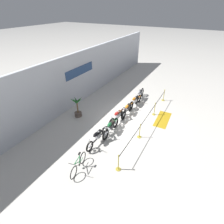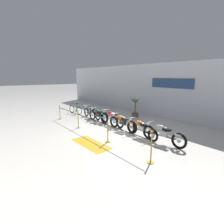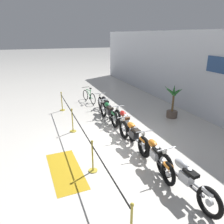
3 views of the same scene
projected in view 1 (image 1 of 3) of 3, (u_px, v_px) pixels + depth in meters
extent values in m
plane|color=silver|center=(130.00, 120.00, 13.07)|extent=(120.00, 120.00, 0.00)
cube|color=silver|center=(73.00, 81.00, 14.07)|extent=(28.00, 0.25, 4.20)
cube|color=navy|center=(80.00, 71.00, 14.27)|extent=(3.42, 0.04, 0.70)
torus|color=black|center=(90.00, 146.00, 10.14)|extent=(0.67, 0.10, 0.67)
torus|color=black|center=(105.00, 131.00, 11.38)|extent=(0.67, 0.10, 0.67)
cylinder|color=silver|center=(90.00, 146.00, 10.14)|extent=(0.16, 0.08, 0.16)
cylinder|color=silver|center=(105.00, 131.00, 11.38)|extent=(0.16, 0.08, 0.16)
cylinder|color=silver|center=(88.00, 144.00, 9.93)|extent=(0.30, 0.06, 0.59)
cube|color=silver|center=(98.00, 136.00, 10.71)|extent=(0.36, 0.22, 0.26)
cylinder|color=silver|center=(98.00, 134.00, 10.58)|extent=(0.18, 0.11, 0.24)
cylinder|color=silver|center=(98.00, 133.00, 10.64)|extent=(0.18, 0.11, 0.24)
cylinder|color=silver|center=(99.00, 134.00, 11.07)|extent=(0.70, 0.08, 0.07)
cube|color=black|center=(98.00, 138.00, 10.75)|extent=(1.35, 0.08, 0.06)
ellipsoid|color=black|center=(96.00, 135.00, 10.41)|extent=(0.46, 0.23, 0.22)
cube|color=black|center=(99.00, 132.00, 10.69)|extent=(0.40, 0.21, 0.09)
cube|color=black|center=(104.00, 128.00, 11.22)|extent=(0.32, 0.16, 0.08)
cylinder|color=silver|center=(89.00, 139.00, 9.87)|extent=(0.04, 0.62, 0.04)
sphere|color=silver|center=(89.00, 142.00, 9.88)|extent=(0.14, 0.14, 0.14)
torus|color=black|center=(106.00, 134.00, 11.01)|extent=(0.75, 0.13, 0.75)
torus|color=black|center=(115.00, 123.00, 12.09)|extent=(0.75, 0.13, 0.75)
cylinder|color=silver|center=(106.00, 134.00, 11.01)|extent=(0.18, 0.09, 0.18)
cylinder|color=silver|center=(115.00, 123.00, 12.09)|extent=(0.18, 0.09, 0.18)
cylinder|color=silver|center=(105.00, 132.00, 10.79)|extent=(0.31, 0.07, 0.59)
cube|color=#2D2D30|center=(111.00, 126.00, 11.50)|extent=(0.37, 0.23, 0.26)
cylinder|color=#2D2D30|center=(111.00, 124.00, 11.36)|extent=(0.18, 0.12, 0.24)
cylinder|color=#2D2D30|center=(111.00, 123.00, 11.43)|extent=(0.18, 0.12, 0.24)
cylinder|color=silver|center=(111.00, 125.00, 11.86)|extent=(0.70, 0.09, 0.07)
cube|color=#ADAFB5|center=(111.00, 128.00, 11.54)|extent=(1.15, 0.10, 0.06)
ellipsoid|color=#1E6B38|center=(109.00, 125.00, 11.19)|extent=(0.47, 0.24, 0.22)
cube|color=black|center=(112.00, 122.00, 11.48)|extent=(0.41, 0.21, 0.09)
cube|color=#1E6B38|center=(115.00, 120.00, 11.91)|extent=(0.33, 0.17, 0.08)
cylinder|color=silver|center=(106.00, 127.00, 10.73)|extent=(0.06, 0.62, 0.04)
sphere|color=silver|center=(105.00, 130.00, 10.75)|extent=(0.14, 0.14, 0.14)
torus|color=black|center=(112.00, 123.00, 12.05)|extent=(0.76, 0.15, 0.76)
torus|color=black|center=(123.00, 112.00, 13.26)|extent=(0.76, 0.15, 0.76)
cylinder|color=silver|center=(112.00, 123.00, 12.05)|extent=(0.18, 0.09, 0.18)
cylinder|color=silver|center=(123.00, 112.00, 13.26)|extent=(0.18, 0.09, 0.18)
cylinder|color=silver|center=(111.00, 120.00, 11.84)|extent=(0.31, 0.07, 0.59)
cube|color=silver|center=(118.00, 115.00, 12.61)|extent=(0.37, 0.24, 0.26)
cylinder|color=silver|center=(118.00, 113.00, 12.47)|extent=(0.18, 0.12, 0.24)
cylinder|color=silver|center=(118.00, 113.00, 12.53)|extent=(0.18, 0.12, 0.24)
cylinder|color=silver|center=(118.00, 114.00, 12.96)|extent=(0.70, 0.10, 0.07)
cube|color=#ADAFB5|center=(118.00, 117.00, 12.64)|extent=(1.34, 0.12, 0.06)
ellipsoid|color=#B21E19|center=(116.00, 114.00, 12.30)|extent=(0.47, 0.24, 0.22)
cube|color=#4C2D19|center=(119.00, 112.00, 12.58)|extent=(0.41, 0.22, 0.09)
cube|color=#B21E19|center=(123.00, 109.00, 13.08)|extent=(0.33, 0.17, 0.08)
cylinder|color=silver|center=(112.00, 116.00, 11.77)|extent=(0.06, 0.62, 0.04)
sphere|color=silver|center=(111.00, 119.00, 11.79)|extent=(0.14, 0.14, 0.14)
torus|color=black|center=(123.00, 115.00, 12.93)|extent=(0.75, 0.16, 0.74)
torus|color=black|center=(131.00, 106.00, 14.12)|extent=(0.75, 0.16, 0.74)
cylinder|color=silver|center=(123.00, 115.00, 12.93)|extent=(0.18, 0.09, 0.17)
cylinder|color=silver|center=(131.00, 106.00, 14.12)|extent=(0.18, 0.09, 0.17)
cylinder|color=silver|center=(123.00, 112.00, 12.71)|extent=(0.31, 0.07, 0.59)
cube|color=#2D2D30|center=(128.00, 108.00, 13.48)|extent=(0.37, 0.23, 0.26)
cylinder|color=#2D2D30|center=(128.00, 106.00, 13.34)|extent=(0.18, 0.12, 0.24)
cylinder|color=#2D2D30|center=(128.00, 106.00, 13.40)|extent=(0.18, 0.12, 0.24)
cylinder|color=silver|center=(128.00, 107.00, 13.83)|extent=(0.70, 0.10, 0.07)
cube|color=#ADAFB5|center=(128.00, 110.00, 13.51)|extent=(1.26, 0.11, 0.06)
ellipsoid|color=orange|center=(127.00, 107.00, 13.16)|extent=(0.47, 0.24, 0.22)
cube|color=black|center=(129.00, 105.00, 13.46)|extent=(0.41, 0.22, 0.09)
cube|color=orange|center=(131.00, 103.00, 13.94)|extent=(0.33, 0.17, 0.08)
cylinder|color=silver|center=(124.00, 109.00, 12.65)|extent=(0.06, 0.62, 0.04)
sphere|color=silver|center=(123.00, 111.00, 12.67)|extent=(0.14, 0.14, 0.14)
torus|color=black|center=(130.00, 107.00, 14.04)|extent=(0.68, 0.17, 0.68)
torus|color=black|center=(139.00, 99.00, 15.24)|extent=(0.68, 0.17, 0.68)
cylinder|color=silver|center=(130.00, 107.00, 14.04)|extent=(0.16, 0.09, 0.16)
cylinder|color=silver|center=(139.00, 99.00, 15.24)|extent=(0.16, 0.09, 0.16)
cylinder|color=silver|center=(129.00, 104.00, 13.83)|extent=(0.31, 0.08, 0.59)
cube|color=silver|center=(135.00, 101.00, 14.59)|extent=(0.38, 0.25, 0.26)
cylinder|color=silver|center=(135.00, 99.00, 14.46)|extent=(0.19, 0.12, 0.24)
cylinder|color=silver|center=(135.00, 98.00, 14.51)|extent=(0.19, 0.12, 0.24)
cylinder|color=silver|center=(135.00, 100.00, 14.94)|extent=(0.70, 0.13, 0.07)
cube|color=black|center=(135.00, 102.00, 14.63)|extent=(1.36, 0.17, 0.06)
ellipsoid|color=orange|center=(134.00, 99.00, 14.29)|extent=(0.48, 0.26, 0.22)
cube|color=black|center=(136.00, 98.00, 14.57)|extent=(0.42, 0.23, 0.09)
cube|color=orange|center=(139.00, 96.00, 15.08)|extent=(0.33, 0.19, 0.08)
cylinder|color=silver|center=(130.00, 101.00, 13.77)|extent=(0.09, 0.62, 0.04)
sphere|color=silver|center=(130.00, 103.00, 13.78)|extent=(0.14, 0.14, 0.14)
torus|color=black|center=(136.00, 100.00, 15.00)|extent=(0.76, 0.16, 0.75)
torus|color=black|center=(142.00, 92.00, 16.27)|extent=(0.76, 0.16, 0.75)
cylinder|color=silver|center=(136.00, 100.00, 15.00)|extent=(0.18, 0.09, 0.18)
cylinder|color=silver|center=(142.00, 92.00, 16.27)|extent=(0.18, 0.09, 0.18)
cylinder|color=silver|center=(136.00, 97.00, 14.78)|extent=(0.31, 0.07, 0.59)
cube|color=silver|center=(140.00, 94.00, 15.59)|extent=(0.37, 0.24, 0.26)
cylinder|color=silver|center=(140.00, 92.00, 15.45)|extent=(0.19, 0.12, 0.24)
cylinder|color=silver|center=(140.00, 92.00, 15.51)|extent=(0.19, 0.12, 0.24)
cylinder|color=silver|center=(139.00, 94.00, 15.94)|extent=(0.70, 0.11, 0.07)
cube|color=#47474C|center=(139.00, 95.00, 15.62)|extent=(1.32, 0.14, 0.06)
ellipsoid|color=#B7BABF|center=(139.00, 92.00, 15.27)|extent=(0.47, 0.25, 0.22)
cube|color=black|center=(140.00, 91.00, 15.57)|extent=(0.41, 0.22, 0.09)
cube|color=#B7BABF|center=(142.00, 90.00, 16.09)|extent=(0.33, 0.18, 0.08)
cylinder|color=silver|center=(137.00, 94.00, 14.73)|extent=(0.07, 0.62, 0.04)
sphere|color=silver|center=(137.00, 96.00, 14.74)|extent=(0.14, 0.14, 0.14)
torus|color=black|center=(74.00, 173.00, 8.58)|extent=(0.66, 0.17, 0.67)
torus|color=black|center=(83.00, 158.00, 9.40)|extent=(0.66, 0.17, 0.67)
cylinder|color=#238442|center=(78.00, 163.00, 8.83)|extent=(0.59, 0.16, 0.43)
cylinder|color=#238442|center=(78.00, 159.00, 8.77)|extent=(0.55, 0.14, 0.04)
cylinder|color=#238442|center=(80.00, 158.00, 8.99)|extent=(0.15, 0.06, 0.55)
cube|color=black|center=(79.00, 153.00, 8.88)|extent=(0.19, 0.11, 0.05)
cylinder|color=#238442|center=(81.00, 161.00, 9.24)|extent=(0.46, 0.12, 0.03)
cylinder|color=black|center=(73.00, 164.00, 8.35)|extent=(0.12, 0.48, 0.03)
cylinder|color=black|center=(79.00, 165.00, 9.10)|extent=(0.13, 0.07, 0.12)
cylinder|color=brown|center=(78.00, 114.00, 13.41)|extent=(0.54, 0.54, 0.33)
cylinder|color=brown|center=(77.00, 107.00, 13.09)|extent=(0.10, 0.10, 0.89)
cone|color=#286B2D|center=(79.00, 100.00, 12.96)|extent=(0.62, 0.28, 0.40)
cone|color=#286B2D|center=(76.00, 100.00, 12.93)|extent=(0.37, 0.49, 0.48)
cone|color=#286B2D|center=(74.00, 101.00, 12.86)|extent=(0.22, 0.50, 0.40)
cone|color=#286B2D|center=(74.00, 101.00, 12.68)|extent=(0.54, 0.45, 0.57)
cone|color=#286B2D|center=(76.00, 103.00, 12.63)|extent=(0.55, 0.37, 0.39)
cone|color=#286B2D|center=(79.00, 101.00, 12.61)|extent=(0.27, 0.63, 0.59)
cone|color=#286B2D|center=(79.00, 101.00, 12.85)|extent=(0.44, 0.44, 0.44)
cylinder|color=gold|center=(118.00, 169.00, 9.15)|extent=(0.28, 0.28, 0.03)
cylinder|color=gold|center=(118.00, 163.00, 8.90)|extent=(0.05, 0.05, 0.95)
sphere|color=gold|center=(119.00, 155.00, 8.62)|extent=(0.08, 0.08, 0.08)
cylinder|color=black|center=(131.00, 140.00, 9.80)|extent=(2.86, 0.04, 0.04)
cylinder|color=black|center=(148.00, 114.00, 12.06)|extent=(2.98, 0.04, 0.04)
cylinder|color=black|center=(160.00, 98.00, 14.21)|extent=(2.59, 0.04, 0.04)
cylinder|color=gold|center=(139.00, 137.00, 11.37)|extent=(0.28, 0.28, 0.03)
cylinder|color=gold|center=(140.00, 131.00, 11.11)|extent=(0.05, 0.05, 0.95)
sphere|color=gold|center=(140.00, 124.00, 10.84)|extent=(0.08, 0.08, 0.08)
cylinder|color=gold|center=(154.00, 114.00, 13.67)|extent=(0.28, 0.28, 0.03)
cylinder|color=gold|center=(155.00, 109.00, 13.41)|extent=(0.05, 0.05, 0.95)
sphere|color=gold|center=(155.00, 103.00, 13.14)|extent=(0.08, 0.08, 0.08)
cylinder|color=gold|center=(163.00, 100.00, 15.68)|extent=(0.28, 0.28, 0.03)
cylinder|color=gold|center=(164.00, 95.00, 15.42)|extent=(0.05, 0.05, 0.95)
sphere|color=gold|center=(165.00, 90.00, 15.15)|extent=(0.08, 0.08, 0.08)
cube|color=#B78E19|center=(163.00, 119.00, 13.11)|extent=(2.35, 0.99, 0.01)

